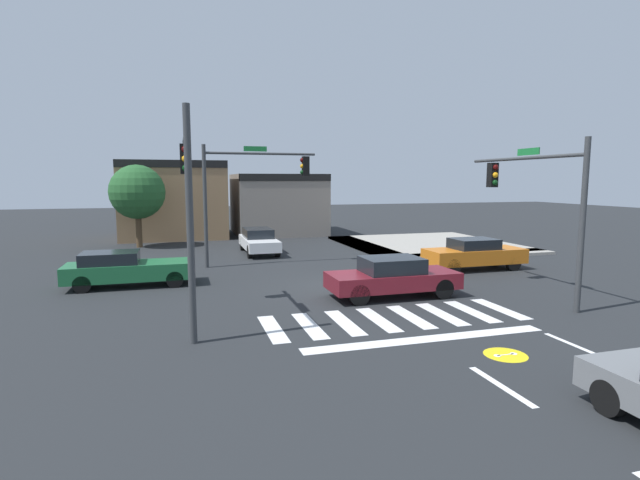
# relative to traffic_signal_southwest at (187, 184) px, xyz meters

# --- Properties ---
(ground_plane) EXTENTS (120.00, 120.00, 0.00)m
(ground_plane) POSITION_rel_traffic_signal_southwest_xyz_m (5.85, 3.43, -4.01)
(ground_plane) COLOR #232628
(crosswalk_near) EXTENTS (7.89, 2.57, 0.01)m
(crosswalk_near) POSITION_rel_traffic_signal_southwest_xyz_m (5.85, -1.07, -4.01)
(crosswalk_near) COLOR silver
(crosswalk_near) RESTS_ON ground_plane
(bike_detector_marking) EXTENTS (1.02, 1.02, 0.01)m
(bike_detector_marking) POSITION_rel_traffic_signal_southwest_xyz_m (7.07, -4.62, -4.01)
(bike_detector_marking) COLOR yellow
(bike_detector_marking) RESTS_ON ground_plane
(curb_corner_northeast) EXTENTS (10.00, 10.60, 0.15)m
(curb_corner_northeast) POSITION_rel_traffic_signal_southwest_xyz_m (14.34, 12.85, -3.94)
(curb_corner_northeast) COLOR #9E998E
(curb_corner_northeast) RESTS_ON ground_plane
(storefront_row) EXTENTS (14.51, 6.85, 5.44)m
(storefront_row) POSITION_rel_traffic_signal_southwest_xyz_m (2.86, 22.71, -1.47)
(storefront_row) COLOR #93704C
(storefront_row) RESTS_ON ground_plane
(traffic_signal_southwest) EXTENTS (0.32, 4.62, 5.95)m
(traffic_signal_southwest) POSITION_rel_traffic_signal_southwest_xyz_m (0.00, 0.00, 0.00)
(traffic_signal_southwest) COLOR #383A3D
(traffic_signal_southwest) RESTS_ON ground_plane
(traffic_signal_northwest) EXTENTS (5.40, 0.32, 5.76)m
(traffic_signal_northwest) POSITION_rel_traffic_signal_southwest_xyz_m (3.05, 9.18, 0.02)
(traffic_signal_northwest) COLOR #383A3D
(traffic_signal_northwest) RESTS_ON ground_plane
(traffic_signal_southeast) EXTENTS (0.32, 5.79, 5.42)m
(traffic_signal_southeast) POSITION_rel_traffic_signal_southwest_xyz_m (11.60, 0.01, -0.28)
(traffic_signal_southeast) COLOR #383A3D
(traffic_signal_southeast) RESTS_ON ground_plane
(car_maroon) EXTENTS (4.60, 1.81, 1.41)m
(car_maroon) POSITION_rel_traffic_signal_southwest_xyz_m (6.92, 1.41, -3.29)
(car_maroon) COLOR maroon
(car_maroon) RESTS_ON ground_plane
(car_green) EXTENTS (4.79, 1.70, 1.38)m
(car_green) POSITION_rel_traffic_signal_southwest_xyz_m (-2.27, 5.87, -3.31)
(car_green) COLOR #1E6638
(car_green) RESTS_ON ground_plane
(car_orange) EXTENTS (4.61, 1.71, 1.45)m
(car_orange) POSITION_rel_traffic_signal_southwest_xyz_m (12.76, 5.13, -3.27)
(car_orange) COLOR orange
(car_orange) RESTS_ON ground_plane
(car_white) EXTENTS (1.71, 4.54, 1.38)m
(car_white) POSITION_rel_traffic_signal_southwest_xyz_m (4.02, 12.94, -3.29)
(car_white) COLOR white
(car_white) RESTS_ON ground_plane
(roadside_tree) EXTENTS (3.31, 3.31, 5.05)m
(roadside_tree) POSITION_rel_traffic_signal_southwest_xyz_m (-2.65, 17.43, -0.63)
(roadside_tree) COLOR #4C3823
(roadside_tree) RESTS_ON ground_plane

